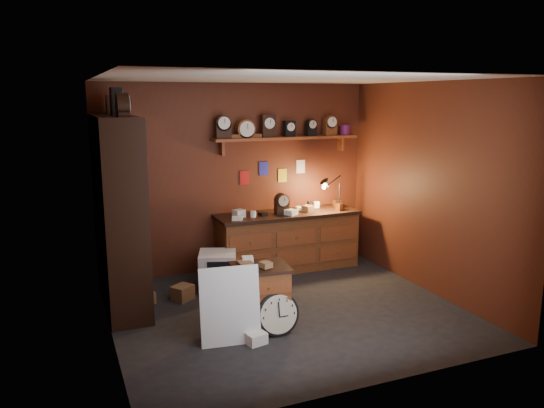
{
  "coord_description": "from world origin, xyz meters",
  "views": [
    {
      "loc": [
        -2.42,
        -5.41,
        2.5
      ],
      "look_at": [
        -0.05,
        0.35,
        1.24
      ],
      "focal_mm": 35.0,
      "sensor_mm": 36.0,
      "label": 1
    }
  ],
  "objects": [
    {
      "name": "white_panel",
      "position": [
        -0.87,
        -0.52,
        0.0
      ],
      "size": [
        0.64,
        0.25,
        0.82
      ],
      "primitive_type": "cube",
      "rotation": [
        -0.17,
        0.0,
        -0.13
      ],
      "color": "silver",
      "rests_on": "ground"
    },
    {
      "name": "floor_box_a",
      "position": [
        -1.54,
        0.88,
        0.07
      ],
      "size": [
        0.29,
        0.27,
        0.15
      ],
      "primitive_type": "cube",
      "rotation": [
        0.0,
        0.0,
        0.36
      ],
      "color": "brown",
      "rests_on": "ground"
    },
    {
      "name": "floor_box_b",
      "position": [
        -0.65,
        -0.61,
        0.06
      ],
      "size": [
        0.24,
        0.27,
        0.12
      ],
      "primitive_type": "cube",
      "rotation": [
        0.0,
        0.0,
        0.21
      ],
      "color": "white",
      "rests_on": "ground"
    },
    {
      "name": "big_round_clock",
      "position": [
        -0.35,
        -0.53,
        0.23
      ],
      "size": [
        0.47,
        0.16,
        0.48
      ],
      "color": "black",
      "rests_on": "ground"
    },
    {
      "name": "low_cabinet",
      "position": [
        -0.44,
        -0.27,
        0.38
      ],
      "size": [
        0.67,
        0.59,
        0.79
      ],
      "rotation": [
        0.0,
        0.0,
        -0.12
      ],
      "color": "brown",
      "rests_on": "ground"
    },
    {
      "name": "room_shell",
      "position": [
        0.04,
        0.11,
        1.72
      ],
      "size": [
        4.02,
        3.62,
        2.71
      ],
      "color": "#572414",
      "rests_on": "ground"
    },
    {
      "name": "workbench",
      "position": [
        0.66,
        1.47,
        0.47
      ],
      "size": [
        2.12,
        0.66,
        1.36
      ],
      "color": "brown",
      "rests_on": "ground"
    },
    {
      "name": "floor_box_c",
      "position": [
        -1.07,
        0.84,
        0.09
      ],
      "size": [
        0.32,
        0.31,
        0.18
      ],
      "primitive_type": "cube",
      "rotation": [
        0.0,
        0.0,
        0.61
      ],
      "color": "brown",
      "rests_on": "ground"
    },
    {
      "name": "shelving_unit",
      "position": [
        -1.79,
        0.98,
        1.25
      ],
      "size": [
        0.47,
        1.6,
        2.58
      ],
      "color": "black",
      "rests_on": "ground"
    },
    {
      "name": "mini_fridge",
      "position": [
        -0.54,
        1.04,
        0.25
      ],
      "size": [
        0.61,
        0.63,
        0.5
      ],
      "rotation": [
        0.0,
        0.0,
        -0.33
      ],
      "color": "silver",
      "rests_on": "ground"
    },
    {
      "name": "floor",
      "position": [
        0.0,
        0.0,
        0.0
      ],
      "size": [
        4.0,
        4.0,
        0.0
      ],
      "primitive_type": "plane",
      "color": "black",
      "rests_on": "ground"
    }
  ]
}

